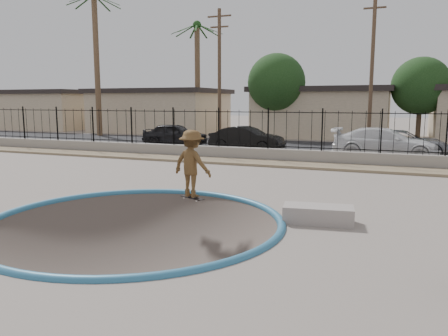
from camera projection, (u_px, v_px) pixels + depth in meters
ground at (276, 178)px, 22.37m from camera, size 120.00×120.00×2.20m
bowl_pit at (135, 222)px, 10.25m from camera, size 6.84×6.84×1.80m
coping_ring at (135, 222)px, 10.25m from camera, size 7.04×7.04×0.20m
rock_strip at (261, 163)px, 19.62m from camera, size 42.00×1.60×0.11m
retaining_wall at (268, 155)px, 20.59m from camera, size 42.00×0.45×0.60m
fence at (268, 129)px, 20.41m from camera, size 40.00×0.04×1.80m
street at (298, 147)px, 26.79m from camera, size 90.00×8.00×0.04m
house_west_far at (51, 109)px, 45.40m from camera, size 10.60×8.60×3.90m
house_west at (160, 110)px, 40.68m from camera, size 11.60×8.60×3.90m
house_center at (323, 112)px, 35.23m from camera, size 10.60×8.60×3.90m
palm_left at (96, 35)px, 34.52m from camera, size 2.30×2.30×11.30m
palm_mid at (197, 53)px, 35.85m from camera, size 2.30×2.30×9.30m
utility_pole_left at (219, 73)px, 30.10m from camera, size 1.70×0.24×9.00m
utility_pole_mid at (372, 65)px, 26.43m from camera, size 1.70×0.24×9.50m
street_tree_left at (276, 83)px, 32.77m from camera, size 4.32×4.32×6.36m
street_tree_mid at (421, 86)px, 30.11m from camera, size 3.96×3.96×5.83m
skater at (192, 167)px, 12.41m from camera, size 1.36×0.96×1.91m
skateboard at (192, 198)px, 12.55m from camera, size 0.84×0.53×0.07m
concrete_ledge at (318, 214)px, 10.16m from camera, size 1.68×0.92×0.40m
car_a at (175, 134)px, 27.53m from camera, size 4.24×2.06×1.40m
car_b at (247, 139)px, 24.46m from camera, size 4.23×1.69×1.37m
car_c at (385, 143)px, 21.52m from camera, size 5.13×2.24×1.47m
car_d at (403, 143)px, 21.98m from camera, size 4.85×2.34×1.33m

